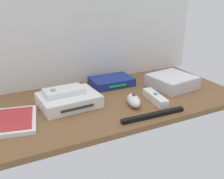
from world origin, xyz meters
TOP-DOWN VIEW (x-y plane):
  - ground_plane at (0.00, 0.00)cm, footprint 100.00×48.00cm
  - back_wall at (0.00, 24.60)cm, footprint 110.00×1.20cm
  - game_console at (-16.88, 1.85)cm, footprint 21.76×17.29cm
  - mini_computer at (29.04, -0.48)cm, footprint 18.87×18.87cm
  - game_case at (-36.99, -3.03)cm, footprint 17.42×21.51cm
  - network_router at (6.85, 14.01)cm, footprint 18.28×12.71cm
  - remote_wand at (13.60, -9.62)cm, footprint 5.33×15.12cm
  - remote_nunchuk at (4.44, -8.97)cm, footprint 7.03×10.83cm
  - remote_classic_pad at (-18.12, 3.26)cm, footprint 14.56×8.29cm
  - sensor_bar at (5.60, -19.91)cm, footprint 24.05×2.66cm

SIDE VIEW (x-z plane):
  - ground_plane at x=0.00cm, z-range -2.00..0.00cm
  - sensor_bar at x=5.60cm, z-range 0.00..1.40cm
  - game_case at x=-36.99cm, z-range -0.02..1.54cm
  - remote_wand at x=13.60cm, z-range -0.19..3.21cm
  - network_router at x=6.85cm, z-range 0.00..3.40cm
  - remote_nunchuk at x=4.44cm, z-range -0.51..4.59cm
  - game_console at x=-16.88cm, z-range 0.00..4.40cm
  - mini_computer at x=29.04cm, z-range -0.01..5.29cm
  - remote_classic_pad at x=-18.12cm, z-range 4.21..6.61cm
  - back_wall at x=0.00cm, z-range 0.00..64.00cm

